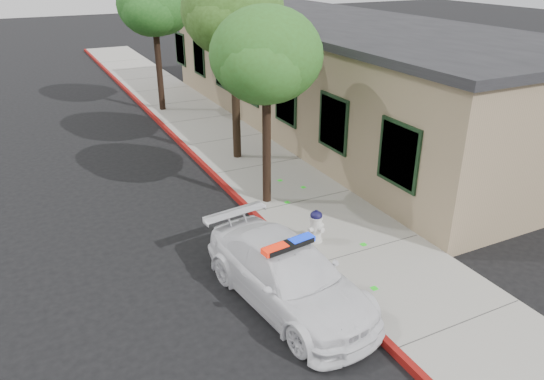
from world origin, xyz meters
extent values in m
plane|color=black|center=(0.00, 0.00, 0.00)|extent=(120.00, 120.00, 0.00)
cube|color=#9A958C|center=(1.60, 3.00, 0.07)|extent=(3.20, 60.00, 0.15)
cube|color=maroon|center=(0.06, 3.00, 0.08)|extent=(0.14, 60.00, 0.16)
cube|color=#957D61|center=(6.70, 9.00, 2.00)|extent=(7.00, 20.00, 4.00)
cube|color=black|center=(6.70, 9.00, 4.12)|extent=(7.30, 20.30, 0.24)
cube|color=black|center=(3.17, 1.00, 1.95)|extent=(0.08, 1.48, 1.68)
cube|color=black|center=(3.17, 4.00, 1.95)|extent=(0.08, 1.48, 1.68)
cube|color=black|center=(3.17, 7.00, 1.95)|extent=(0.08, 1.48, 1.68)
cube|color=black|center=(3.17, 10.00, 1.95)|extent=(0.08, 1.48, 1.68)
cube|color=black|center=(3.17, 13.00, 1.95)|extent=(0.08, 1.48, 1.68)
cube|color=black|center=(3.17, 16.00, 1.95)|extent=(0.08, 1.48, 1.68)
cube|color=black|center=(3.17, 19.00, 1.95)|extent=(0.08, 1.48, 1.68)
imported|color=white|center=(-0.90, -0.75, 0.64)|extent=(2.38, 4.63, 1.28)
cube|color=black|center=(-0.90, -0.75, 1.34)|extent=(1.23, 0.44, 0.10)
cube|color=red|center=(-1.22, -0.79, 1.35)|extent=(0.55, 0.31, 0.11)
cube|color=#0D2DE2|center=(-0.58, -0.71, 1.35)|extent=(0.55, 0.31, 0.11)
cylinder|color=silver|center=(0.75, 0.90, 0.18)|extent=(0.34, 0.34, 0.06)
cylinder|color=silver|center=(0.75, 0.90, 0.49)|extent=(0.28, 0.28, 0.56)
cylinder|color=silver|center=(0.75, 0.90, 0.79)|extent=(0.32, 0.32, 0.04)
ellipsoid|color=#110F38|center=(0.75, 0.90, 0.85)|extent=(0.29, 0.29, 0.22)
cylinder|color=#110F38|center=(0.75, 0.90, 0.95)|extent=(0.07, 0.07, 0.06)
cylinder|color=silver|center=(0.58, 0.85, 0.51)|extent=(0.15, 0.14, 0.11)
cylinder|color=silver|center=(0.92, 0.94, 0.51)|extent=(0.15, 0.14, 0.11)
cylinder|color=silver|center=(0.79, 0.73, 0.54)|extent=(0.17, 0.15, 0.14)
cylinder|color=black|center=(0.70, 3.48, 1.78)|extent=(0.24, 0.24, 3.26)
ellipsoid|color=#2E5C1C|center=(0.70, 3.48, 4.22)|extent=(2.89, 2.89, 2.46)
ellipsoid|color=#2E5C1C|center=(1.04, 3.88, 3.95)|extent=(2.17, 2.17, 1.85)
ellipsoid|color=#2E5C1C|center=(0.45, 3.11, 4.04)|extent=(2.26, 2.26, 1.92)
cylinder|color=black|center=(1.34, 7.10, 2.07)|extent=(0.27, 0.27, 3.85)
ellipsoid|color=#2D4B17|center=(1.34, 7.10, 4.93)|extent=(3.22, 3.22, 2.74)
ellipsoid|color=#2D4B17|center=(1.66, 7.51, 4.62)|extent=(2.60, 2.60, 2.21)
ellipsoid|color=#2D4B17|center=(0.99, 6.79, 4.73)|extent=(2.50, 2.50, 2.12)
cylinder|color=black|center=(0.70, 14.21, 1.93)|extent=(0.27, 0.27, 3.57)
ellipsoid|color=#1F571B|center=(0.70, 14.21, 4.64)|extent=(3.06, 3.06, 2.60)
ellipsoid|color=#1F571B|center=(1.14, 14.53, 4.33)|extent=(2.34, 2.34, 1.99)
ellipsoid|color=#1F571B|center=(0.48, 13.84, 4.43)|extent=(2.45, 2.45, 2.08)
camera|label=1|loc=(-5.10, -8.37, 6.49)|focal=33.97mm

